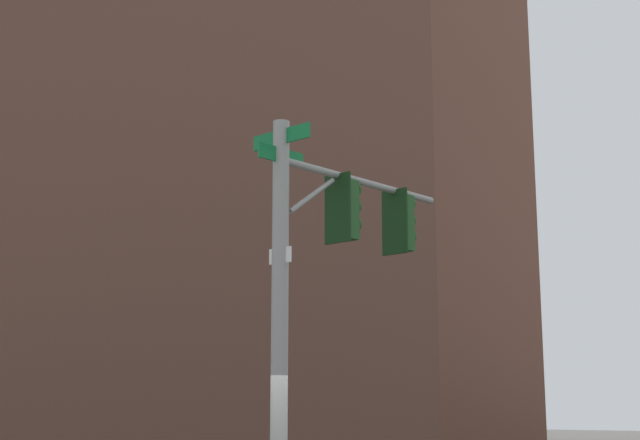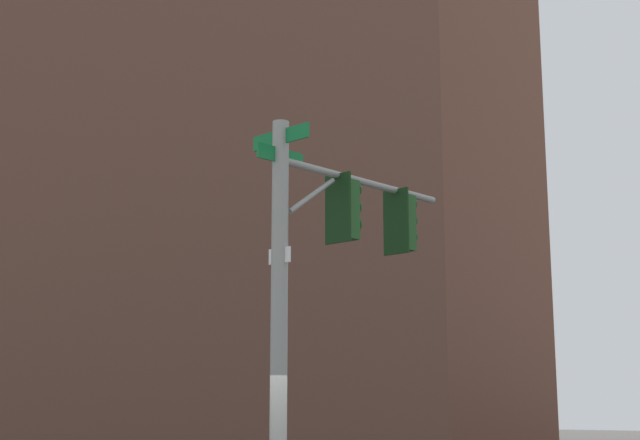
% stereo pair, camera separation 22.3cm
% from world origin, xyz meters
% --- Properties ---
extents(signal_pole_assembly, '(1.65, 4.32, 6.43)m').
position_xyz_m(signal_pole_assembly, '(-0.55, 1.17, 4.28)').
color(signal_pole_assembly, gray).
rests_on(signal_pole_assembly, ground_plane).
extents(building_brick_farside, '(18.19, 19.00, 37.63)m').
position_xyz_m(building_brick_farside, '(-48.26, 36.30, 18.81)').
color(building_brick_farside, brown).
rests_on(building_brick_farside, ground_plane).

